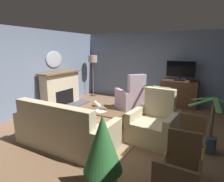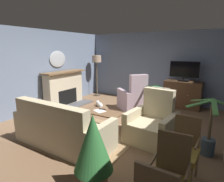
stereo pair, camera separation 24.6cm
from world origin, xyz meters
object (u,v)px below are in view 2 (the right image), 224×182
Objects in this scene: potted_plant_small_fern_corner at (155,110)px; floor_lamp at (97,62)px; television at (184,71)px; side_chair_nearest_door at (170,174)px; side_chair_mid_row at (184,148)px; tv_remote at (102,109)px; potted_plant_tall_palm_by_window at (208,138)px; cat at (99,105)px; folded_newspaper at (99,111)px; tv_cabinet at (183,95)px; sofa_floral at (61,131)px; armchair_by_fireplace at (152,126)px; armchair_beside_cabinet at (134,99)px; coffee_table at (101,113)px; wall_mirror_oval at (58,59)px; potted_plant_leafy_by_curtain at (93,150)px; fireplace at (65,89)px.

floor_lamp reaches higher than potted_plant_small_fern_corner.
television reaches higher than potted_plant_small_fern_corner.
side_chair_nearest_door is 0.75m from side_chair_mid_row.
potted_plant_tall_palm_by_window is at bearing -19.94° from tv_remote.
cat is at bearing 177.78° from potted_plant_small_fern_corner.
cat is (-3.20, 3.05, -0.44)m from side_chair_nearest_door.
cat is at bearing 147.18° from folded_newspaper.
tv_cabinet is 0.57× the size of sofa_floral.
tv_cabinet is 3.04m from potted_plant_tall_palm_by_window.
television reaches higher than armchair_by_fireplace.
potted_plant_small_fern_corner reaches higher than tv_cabinet.
side_chair_nearest_door reaches higher than folded_newspaper.
television is 0.76× the size of armchair_beside_cabinet.
side_chair_mid_row is (2.31, 0.27, 0.18)m from sofa_floral.
potted_plant_small_fern_corner is at bearing 74.60° from folded_newspaper.
tv_remote reaches higher than coffee_table.
television is 0.83× the size of armchair_by_fireplace.
television is at bearing 85.03° from folded_newspaper.
sofa_floral is 2.72m from potted_plant_small_fern_corner.
wall_mirror_oval is at bearing -174.10° from potted_plant_small_fern_corner.
folded_newspaper is 1.19m from sofa_floral.
floor_lamp is at bearing 156.40° from armchair_beside_cabinet.
cat is at bearing -51.19° from floor_lamp.
armchair_beside_cabinet reaches higher than potted_plant_leafy_by_curtain.
tv_remote reaches higher than cat.
tv_cabinet is 1.06× the size of armchair_by_fireplace.
potted_plant_leafy_by_curtain is 0.66× the size of floor_lamp.
armchair_by_fireplace is 1.03× the size of potted_plant_tall_palm_by_window.
coffee_table is 1.01× the size of potted_plant_tall_palm_by_window.
potted_plant_small_fern_corner is 1.68× the size of cat.
armchair_beside_cabinet is at bearing 127.91° from side_chair_mid_row.
tv_cabinet is 4.73m from potted_plant_leafy_by_curtain.
potted_plant_leafy_by_curtain is at bearing -92.30° from television.
potted_plant_leafy_by_curtain is at bearing -92.27° from tv_cabinet.
potted_plant_small_fern_corner is at bearing 106.90° from armchair_by_fireplace.
cat is 2.16m from floor_lamp.
floor_lamp reaches higher than armchair_beside_cabinet.
coffee_table is 0.08m from folded_newspaper.
sofa_floral reaches higher than coffee_table.
fireplace is 3.22m from potted_plant_small_fern_corner.
floor_lamp reaches higher than potted_plant_tall_palm_by_window.
coffee_table is at bearing -52.05° from floor_lamp.
armchair_beside_cabinet is at bearing 85.58° from sofa_floral.
potted_plant_leafy_by_curtain is (-0.16, -1.86, 0.29)m from armchair_by_fireplace.
fireplace is at bearing -160.11° from cat.
fireplace reaches higher than sofa_floral.
floor_lamp is (-3.45, 2.70, 1.08)m from armchair_by_fireplace.
armchair_by_fireplace reaches higher than folded_newspaper.
floor_lamp is (-2.13, 2.73, 1.04)m from coffee_table.
coffee_table is 2.17m from potted_plant_leafy_by_curtain.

